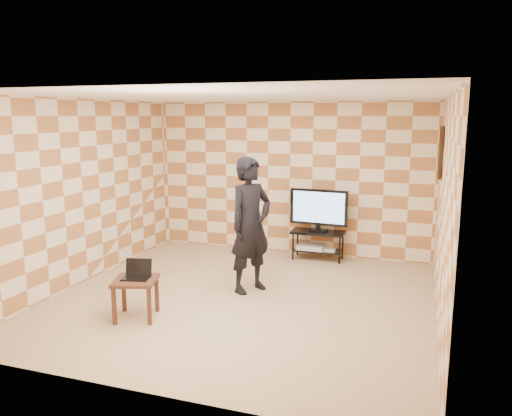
% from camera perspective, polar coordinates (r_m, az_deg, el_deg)
% --- Properties ---
extents(floor, '(5.00, 5.00, 0.00)m').
position_cam_1_polar(floor, '(6.93, -1.60, -10.26)').
color(floor, tan).
rests_on(floor, ground).
extents(wall_back, '(5.00, 0.02, 2.70)m').
position_cam_1_polar(wall_back, '(8.93, 3.89, 3.37)').
color(wall_back, beige).
rests_on(wall_back, ground).
extents(wall_front, '(5.00, 0.02, 2.70)m').
position_cam_1_polar(wall_front, '(4.36, -13.10, -4.47)').
color(wall_front, beige).
rests_on(wall_front, ground).
extents(wall_left, '(0.02, 5.00, 2.70)m').
position_cam_1_polar(wall_left, '(7.79, -19.21, 1.75)').
color(wall_left, beige).
rests_on(wall_left, ground).
extents(wall_right, '(0.02, 5.00, 2.70)m').
position_cam_1_polar(wall_right, '(6.18, 20.64, -0.49)').
color(wall_right, beige).
rests_on(wall_right, ground).
extents(ceiling, '(5.00, 5.00, 0.02)m').
position_cam_1_polar(ceiling, '(6.48, -1.73, 12.65)').
color(ceiling, white).
rests_on(ceiling, wall_back).
extents(wall_art, '(0.04, 0.72, 0.72)m').
position_cam_1_polar(wall_art, '(7.65, 20.34, 6.06)').
color(wall_art, black).
rests_on(wall_art, wall_right).
extents(tv_stand, '(0.91, 0.41, 0.50)m').
position_cam_1_polar(tv_stand, '(8.68, 7.10, -3.51)').
color(tv_stand, black).
rests_on(tv_stand, floor).
extents(tv, '(1.00, 0.21, 0.73)m').
position_cam_1_polar(tv, '(8.57, 7.18, -0.02)').
color(tv, black).
rests_on(tv, tv_stand).
extents(dvd_player, '(0.47, 0.34, 0.08)m').
position_cam_1_polar(dvd_player, '(8.75, 6.26, -4.42)').
color(dvd_player, silver).
rests_on(dvd_player, tv_stand).
extents(game_console, '(0.20, 0.15, 0.04)m').
position_cam_1_polar(game_console, '(8.66, 8.38, -4.76)').
color(game_console, silver).
rests_on(game_console, tv_stand).
extents(side_table, '(0.63, 0.63, 0.50)m').
position_cam_1_polar(side_table, '(6.33, -13.60, -8.64)').
color(side_table, '#312216').
rests_on(side_table, floor).
extents(laptop, '(0.37, 0.32, 0.22)m').
position_cam_1_polar(laptop, '(6.34, -13.43, -7.30)').
color(laptop, black).
rests_on(laptop, side_table).
extents(person, '(0.75, 0.83, 1.91)m').
position_cam_1_polar(person, '(6.96, -0.63, -1.97)').
color(person, black).
rests_on(person, floor).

